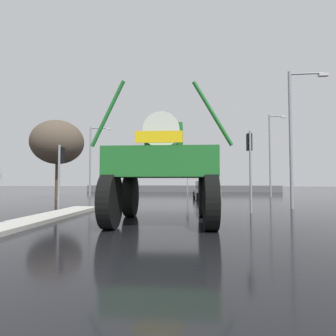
# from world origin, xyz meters

# --- Properties ---
(ground_plane) EXTENTS (120.00, 120.00, 0.00)m
(ground_plane) POSITION_xyz_m (0.00, 18.00, 0.00)
(ground_plane) COLOR black
(median_island) EXTENTS (1.30, 7.95, 0.15)m
(median_island) POSITION_xyz_m (-4.07, 7.67, 0.07)
(median_island) COLOR #B2AFA8
(median_island) RESTS_ON ground
(oversize_sprayer) EXTENTS (4.49, 5.12, 4.73)m
(oversize_sprayer) POSITION_xyz_m (0.66, 7.26, 2.04)
(oversize_sprayer) COLOR black
(oversize_sprayer) RESTS_ON ground
(sedan_ahead) EXTENTS (2.22, 4.26, 1.52)m
(sedan_ahead) POSITION_xyz_m (2.76, 20.34, 0.71)
(sedan_ahead) COLOR #B7B7BF
(sedan_ahead) RESTS_ON ground
(traffic_signal_near_left) EXTENTS (0.24, 0.54, 3.39)m
(traffic_signal_near_left) POSITION_xyz_m (-5.16, 10.83, 2.47)
(traffic_signal_near_left) COLOR gray
(traffic_signal_near_left) RESTS_ON ground
(traffic_signal_near_right) EXTENTS (0.24, 0.54, 3.96)m
(traffic_signal_near_right) POSITION_xyz_m (4.49, 10.82, 2.89)
(traffic_signal_near_right) COLOR gray
(traffic_signal_near_right) RESTS_ON ground
(traffic_signal_far_left) EXTENTS (0.24, 0.55, 3.36)m
(traffic_signal_far_left) POSITION_xyz_m (1.01, 29.03, 2.45)
(traffic_signal_far_left) COLOR gray
(traffic_signal_far_left) RESTS_ON ground
(streetlight_near_right) EXTENTS (2.15, 0.24, 7.67)m
(streetlight_near_right) POSITION_xyz_m (7.31, 12.85, 4.31)
(streetlight_near_right) COLOR gray
(streetlight_near_right) RESTS_ON ground
(streetlight_far_left) EXTENTS (2.22, 0.24, 7.01)m
(streetlight_far_left) POSITION_xyz_m (-8.45, 24.01, 3.98)
(streetlight_far_left) COLOR gray
(streetlight_far_left) RESTS_ON ground
(streetlight_far_right) EXTENTS (1.68, 0.24, 7.95)m
(streetlight_far_right) POSITION_xyz_m (9.18, 24.42, 4.40)
(streetlight_far_right) COLOR gray
(streetlight_far_right) RESTS_ON ground
(bare_tree_left) EXTENTS (4.31, 4.31, 6.60)m
(bare_tree_left) POSITION_xyz_m (-9.60, 19.05, 4.76)
(bare_tree_left) COLOR #473828
(bare_tree_left) RESTS_ON ground
(roadside_barrier) EXTENTS (27.28, 0.24, 0.90)m
(roadside_barrier) POSITION_xyz_m (0.00, 35.88, 0.45)
(roadside_barrier) COLOR #59595B
(roadside_barrier) RESTS_ON ground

